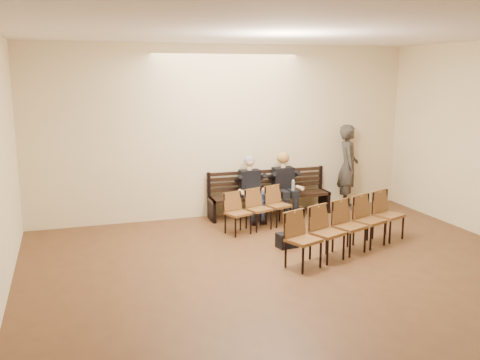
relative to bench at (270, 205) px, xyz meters
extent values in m
plane|color=brown|center=(-0.83, -4.65, -0.23)|extent=(10.00, 10.00, 0.00)
cube|color=beige|center=(-0.83, 0.35, 1.52)|extent=(8.00, 0.02, 3.50)
cube|color=white|center=(-0.83, -4.65, 3.27)|extent=(8.00, 10.00, 0.02)
cube|color=black|center=(0.00, 0.00, 0.00)|extent=(2.60, 0.90, 0.45)
cube|color=silver|center=(-0.41, -0.25, 0.34)|extent=(0.33, 0.26, 0.23)
cylinder|color=silver|center=(0.37, -0.34, 0.34)|extent=(0.08, 0.08, 0.22)
cube|color=black|center=(-0.48, -2.04, -0.10)|extent=(0.37, 0.28, 0.25)
imported|color=#35312B|center=(1.86, 0.10, 0.83)|extent=(0.77, 0.91, 2.11)
cube|color=brown|center=(-0.57, -0.87, 0.16)|extent=(1.45, 0.85, 0.77)
cube|color=brown|center=(0.39, -2.59, 0.21)|extent=(2.65, 1.45, 0.87)
camera|label=1|loc=(-3.97, -10.09, 2.71)|focal=40.00mm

